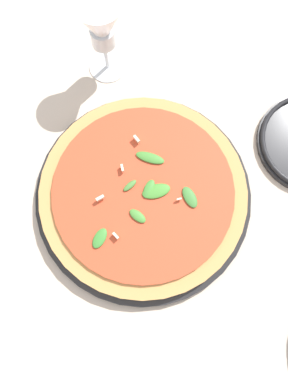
# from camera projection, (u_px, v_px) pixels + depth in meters

# --- Properties ---
(ground_plane) EXTENTS (6.00, 6.00, 0.00)m
(ground_plane) POSITION_uv_depth(u_px,v_px,m) (141.00, 208.00, 0.62)
(ground_plane) COLOR beige
(pizza_arugula_main) EXTENTS (0.36, 0.36, 0.05)m
(pizza_arugula_main) POSITION_uv_depth(u_px,v_px,m) (144.00, 194.00, 0.61)
(pizza_arugula_main) COLOR black
(pizza_arugula_main) RESTS_ON ground_plane
(wine_glass) EXTENTS (0.07, 0.07, 0.16)m
(wine_glass) POSITION_uv_depth(u_px,v_px,m) (102.00, 28.00, 0.59)
(wine_glass) COLOR white
(wine_glass) RESTS_ON ground_plane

